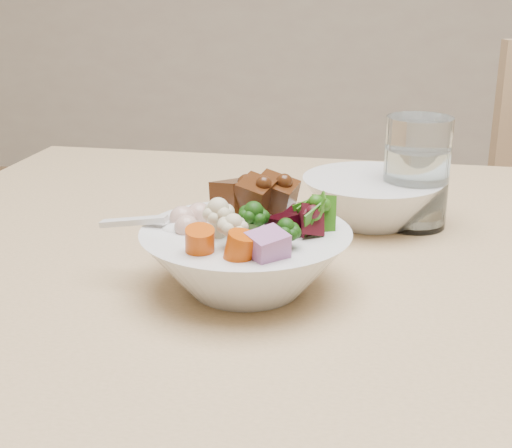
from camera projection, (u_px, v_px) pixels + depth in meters
name	position (u px, v px, depth m)	size (l,w,h in m)	color
food_bowl	(248.00, 255.00, 0.65)	(0.19, 0.19, 0.10)	silver
soup_spoon	(167.00, 228.00, 0.65)	(0.10, 0.03, 0.02)	silver
water_glass	(416.00, 177.00, 0.81)	(0.07, 0.07, 0.13)	white
side_bowl	(372.00, 201.00, 0.83)	(0.16, 0.16, 0.05)	silver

